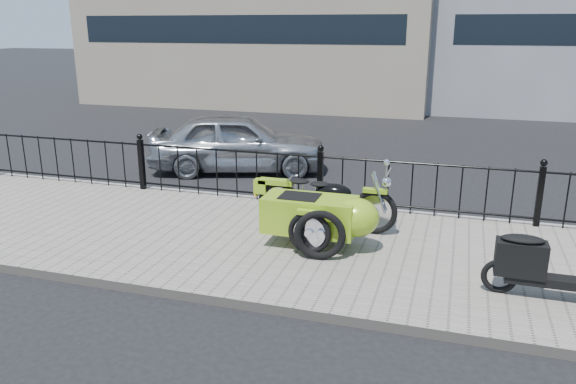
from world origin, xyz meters
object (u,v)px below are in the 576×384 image
(sedan_car, at_px, (238,142))
(spare_tire, at_px, (320,235))
(motorcycle_sidecar, at_px, (324,212))
(scooter, at_px, (544,265))

(sedan_car, bearing_deg, spare_tire, -164.29)
(motorcycle_sidecar, relative_size, spare_tire, 3.27)
(motorcycle_sidecar, relative_size, sedan_car, 0.59)
(scooter, xyz_separation_m, spare_tire, (-2.70, 0.31, -0.06))
(spare_tire, distance_m, sedan_car, 5.46)
(scooter, height_order, spare_tire, scooter)
(scooter, bearing_deg, spare_tire, 173.38)
(spare_tire, xyz_separation_m, sedan_car, (-3.02, 4.55, 0.19))
(motorcycle_sidecar, distance_m, spare_tire, 0.60)
(motorcycle_sidecar, distance_m, scooter, 2.93)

